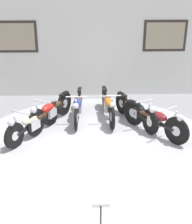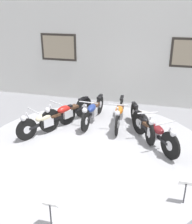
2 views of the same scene
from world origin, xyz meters
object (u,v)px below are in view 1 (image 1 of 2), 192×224
motorcycle_orange (108,105)px  motorcycle_maroon (155,119)px  motorcycle_cream (33,122)px  motorcycle_red (50,111)px  motorcycle_blue (78,106)px  info_placard_front_centre (101,209)px  motorcycle_black (136,110)px

motorcycle_orange → motorcycle_maroon: (1.06, -0.97, 0.00)m
motorcycle_cream → motorcycle_red: bearing=59.9°
motorcycle_blue → motorcycle_maroon: 2.10m
motorcycle_blue → motorcycle_orange: motorcycle_orange is taller
motorcycle_red → motorcycle_maroon: (2.56, -0.61, -0.01)m
motorcycle_cream → info_placard_front_centre: (1.46, -3.06, -0.00)m
motorcycle_black → motorcycle_red: bearing=179.9°
motorcycle_black → motorcycle_orange: bearing=152.6°
motorcycle_black → motorcycle_maroon: 0.71m
motorcycle_blue → info_placard_front_centre: motorcycle_blue is taller
motorcycle_orange → info_placard_front_centre: (-0.41, -4.04, -0.02)m
motorcycle_red → info_placard_front_centre: 3.84m
motorcycle_cream → motorcycle_black: size_ratio=0.93×
motorcycle_orange → motorcycle_black: bearing=-27.4°
motorcycle_blue → motorcycle_black: 1.55m
motorcycle_black → motorcycle_cream: bearing=-166.5°
motorcycle_blue → motorcycle_orange: 0.81m
motorcycle_red → motorcycle_black: motorcycle_red is taller
motorcycle_cream → motorcycle_black: bearing=13.5°
motorcycle_red → info_placard_front_centre: size_ratio=3.58×
motorcycle_blue → motorcycle_maroon: motorcycle_maroon is taller
motorcycle_maroon → motorcycle_orange: bearing=137.5°
motorcycle_cream → motorcycle_orange: 2.10m
motorcycle_blue → motorcycle_orange: size_ratio=0.99×
motorcycle_orange → motorcycle_maroon: 1.43m
motorcycle_blue → info_placard_front_centre: 4.06m
motorcycle_blue → motorcycle_black: (1.51, -0.36, -0.00)m
motorcycle_blue → info_placard_front_centre: size_ratio=3.85×
motorcycle_cream → motorcycle_black: 2.63m
motorcycle_orange → motorcycle_cream: bearing=-152.4°
motorcycle_cream → motorcycle_red: motorcycle_red is taller
motorcycle_maroon → info_placard_front_centre: 3.40m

